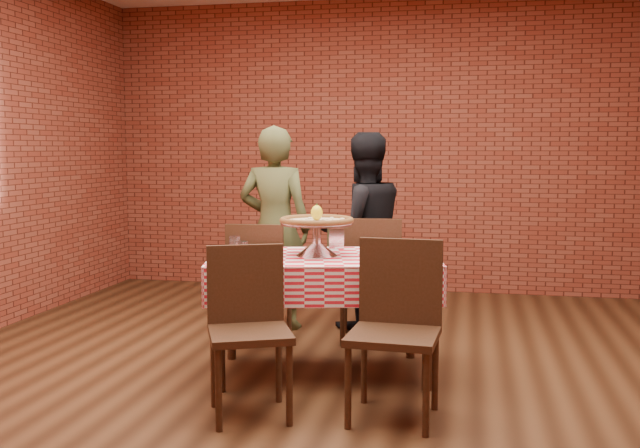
# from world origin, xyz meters

# --- Properties ---
(ground) EXTENTS (6.00, 6.00, 0.00)m
(ground) POSITION_xyz_m (0.00, 0.00, 0.00)
(ground) COLOR black
(ground) RESTS_ON ground
(back_wall) EXTENTS (5.50, 0.00, 5.50)m
(back_wall) POSITION_xyz_m (0.00, 3.00, 1.45)
(back_wall) COLOR maroon
(back_wall) RESTS_ON ground
(table) EXTENTS (1.54, 1.12, 0.75)m
(table) POSITION_xyz_m (-0.00, 0.15, 0.38)
(table) COLOR #392216
(table) RESTS_ON ground
(tablecloth) EXTENTS (1.58, 1.16, 0.24)m
(tablecloth) POSITION_xyz_m (-0.00, 0.15, 0.64)
(tablecloth) COLOR red
(tablecloth) RESTS_ON table
(pizza_stand) EXTENTS (0.48, 0.48, 0.21)m
(pizza_stand) POSITION_xyz_m (-0.04, 0.16, 0.86)
(pizza_stand) COLOR silver
(pizza_stand) RESTS_ON tablecloth
(pizza) EXTENTS (0.48, 0.48, 0.03)m
(pizza) POSITION_xyz_m (-0.04, 0.16, 0.97)
(pizza) COLOR beige
(pizza) RESTS_ON pizza_stand
(lemon) EXTENTS (0.08, 0.08, 0.10)m
(lemon) POSITION_xyz_m (-0.04, 0.16, 1.03)
(lemon) COLOR yellow
(lemon) RESTS_ON pizza
(water_glass_left) EXTENTS (0.08, 0.08, 0.11)m
(water_glass_left) POSITION_xyz_m (-0.45, -0.09, 0.81)
(water_glass_left) COLOR white
(water_glass_left) RESTS_ON tablecloth
(water_glass_right) EXTENTS (0.08, 0.08, 0.11)m
(water_glass_right) POSITION_xyz_m (-0.58, 0.15, 0.81)
(water_glass_right) COLOR white
(water_glass_right) RESTS_ON tablecloth
(side_plate) EXTENTS (0.20, 0.20, 0.01)m
(side_plate) POSITION_xyz_m (0.51, 0.20, 0.76)
(side_plate) COLOR white
(side_plate) RESTS_ON tablecloth
(sweetener_packet_a) EXTENTS (0.06, 0.06, 0.00)m
(sweetener_packet_a) POSITION_xyz_m (0.56, 0.08, 0.76)
(sweetener_packet_a) COLOR white
(sweetener_packet_a) RESTS_ON tablecloth
(sweetener_packet_b) EXTENTS (0.05, 0.04, 0.00)m
(sweetener_packet_b) POSITION_xyz_m (0.65, 0.11, 0.76)
(sweetener_packet_b) COLOR white
(sweetener_packet_b) RESTS_ON tablecloth
(condiment_caddy) EXTENTS (0.12, 0.11, 0.14)m
(condiment_caddy) POSITION_xyz_m (0.02, 0.47, 0.83)
(condiment_caddy) COLOR silver
(condiment_caddy) RESTS_ON tablecloth
(chair_near_left) EXTENTS (0.56, 0.56, 0.90)m
(chair_near_left) POSITION_xyz_m (-0.23, -0.66, 0.45)
(chair_near_left) COLOR #392216
(chair_near_left) RESTS_ON ground
(chair_near_right) EXTENTS (0.49, 0.49, 0.94)m
(chair_near_right) POSITION_xyz_m (0.52, -0.54, 0.47)
(chair_near_right) COLOR #392216
(chair_near_right) RESTS_ON ground
(chair_far_left) EXTENTS (0.44, 0.44, 0.90)m
(chair_far_left) POSITION_xyz_m (-0.60, 0.80, 0.45)
(chair_far_left) COLOR #392216
(chair_far_left) RESTS_ON ground
(chair_far_right) EXTENTS (0.50, 0.50, 0.93)m
(chair_far_right) POSITION_xyz_m (0.18, 1.02, 0.47)
(chair_far_right) COLOR #392216
(chair_far_right) RESTS_ON ground
(diner_olive) EXTENTS (0.60, 0.41, 1.61)m
(diner_olive) POSITION_xyz_m (-0.61, 1.26, 0.80)
(diner_olive) COLOR #434725
(diner_olive) RESTS_ON ground
(diner_black) EXTENTS (0.95, 0.89, 1.56)m
(diner_black) POSITION_xyz_m (0.07, 1.40, 0.78)
(diner_black) COLOR black
(diner_black) RESTS_ON ground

